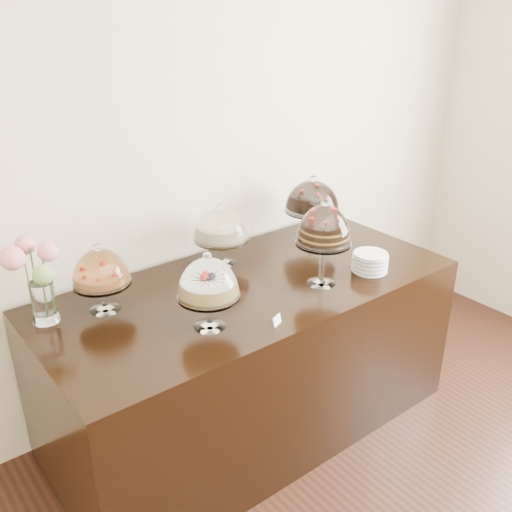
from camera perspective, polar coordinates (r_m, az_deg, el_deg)
wall_back at (r=3.10m, az=-9.46°, el=9.95°), size 5.00×0.04×3.00m
display_counter at (r=3.19m, az=-0.56°, el=-10.05°), size 2.20×1.00×0.90m
cake_stand_sugar_sponge at (r=2.50m, az=-4.81°, el=-2.62°), size 0.28×0.28×0.37m
cake_stand_choco_layer at (r=2.87m, az=6.81°, el=2.76°), size 0.28×0.28×0.46m
cake_stand_cheesecake at (r=3.12m, az=-3.50°, el=2.92°), size 0.31×0.31×0.36m
cake_stand_dark_choco at (r=3.43m, az=5.65°, el=5.73°), size 0.33×0.33×0.41m
cake_stand_fruit_tart at (r=2.73m, az=-15.29°, el=-1.39°), size 0.28×0.28×0.34m
flower_vase at (r=2.71m, az=-21.22°, el=-1.87°), size 0.25×0.27×0.39m
plate_stack at (r=3.14m, az=11.33°, el=-0.61°), size 0.19×0.19×0.10m
price_card_left at (r=2.60m, az=2.11°, el=-6.45°), size 0.06×0.04×0.04m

